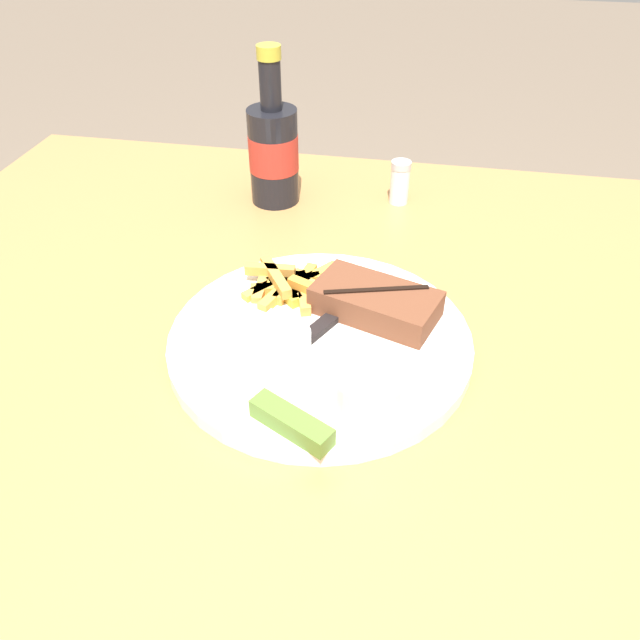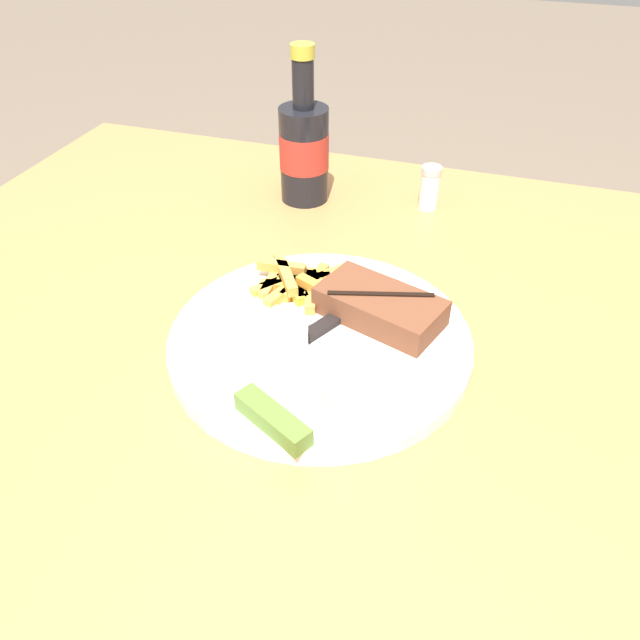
% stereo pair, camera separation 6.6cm
% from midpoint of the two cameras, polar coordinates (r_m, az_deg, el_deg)
% --- Properties ---
extents(dining_table, '(1.20, 1.00, 0.77)m').
position_cam_midpoint_polar(dining_table, '(0.74, -2.56, -7.79)').
color(dining_table, '#A87542').
rests_on(dining_table, ground_plane).
extents(dinner_plate, '(0.33, 0.33, 0.02)m').
position_cam_midpoint_polar(dinner_plate, '(0.67, -2.78, -2.05)').
color(dinner_plate, white).
rests_on(dinner_plate, dining_table).
extents(steak_portion, '(0.15, 0.11, 0.03)m').
position_cam_midpoint_polar(steak_portion, '(0.69, 2.39, 1.56)').
color(steak_portion, brown).
rests_on(steak_portion, dinner_plate).
extents(fries_pile, '(0.12, 0.11, 0.02)m').
position_cam_midpoint_polar(fries_pile, '(0.73, -5.39, 3.08)').
color(fries_pile, gold).
rests_on(fries_pile, dinner_plate).
extents(coleslaw_cup, '(0.07, 0.07, 0.05)m').
position_cam_midpoint_polar(coleslaw_cup, '(0.57, 1.21, -6.40)').
color(coleslaw_cup, white).
rests_on(coleslaw_cup, dinner_plate).
extents(dipping_sauce_cup, '(0.06, 0.06, 0.03)m').
position_cam_midpoint_polar(dipping_sauce_cup, '(0.64, -6.28, -2.06)').
color(dipping_sauce_cup, silver).
rests_on(dipping_sauce_cup, dinner_plate).
extents(pickle_spear, '(0.08, 0.06, 0.02)m').
position_cam_midpoint_polar(pickle_spear, '(0.56, -5.62, -9.53)').
color(pickle_spear, '#567A2D').
rests_on(pickle_spear, dinner_plate).
extents(fork_utensil, '(0.13, 0.06, 0.00)m').
position_cam_midpoint_polar(fork_utensil, '(0.71, -8.55, 1.09)').
color(fork_utensil, '#B7B7BC').
rests_on(fork_utensil, dinner_plate).
extents(knife_utensil, '(0.09, 0.15, 0.01)m').
position_cam_midpoint_polar(knife_utensil, '(0.70, -0.95, 0.82)').
color(knife_utensil, '#B7B7BC').
rests_on(knife_utensil, dinner_plate).
extents(beer_bottle, '(0.07, 0.07, 0.22)m').
position_cam_midpoint_polar(beer_bottle, '(0.94, -6.35, 15.15)').
color(beer_bottle, black).
rests_on(beer_bottle, dining_table).
extents(salt_shaker, '(0.03, 0.03, 0.07)m').
position_cam_midpoint_polar(salt_shaker, '(0.95, 5.32, 12.40)').
color(salt_shaker, white).
rests_on(salt_shaker, dining_table).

